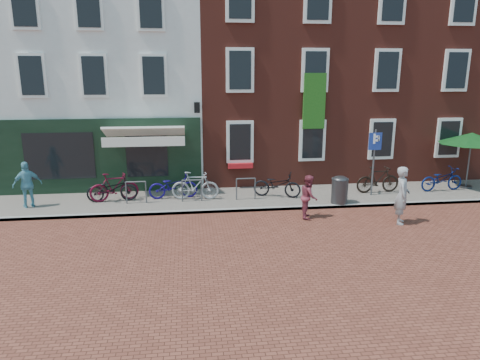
{
  "coord_description": "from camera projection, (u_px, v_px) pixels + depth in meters",
  "views": [
    {
      "loc": [
        -1.65,
        -14.18,
        4.68
      ],
      "look_at": [
        0.15,
        0.17,
        1.11
      ],
      "focal_mm": 32.34,
      "sensor_mm": 36.0,
      "label": 1
    }
  ],
  "objects": [
    {
      "name": "building_stucco",
      "position": [
        112.0,
        77.0,
        20.04
      ],
      "size": [
        8.0,
        8.0,
        9.0
      ],
      "primitive_type": "cube",
      "color": "silver",
      "rests_on": "ground"
    },
    {
      "name": "bicycle_3",
      "position": [
        195.0,
        186.0,
        16.04
      ],
      "size": [
        1.8,
        0.68,
        1.06
      ],
      "primitive_type": "imported",
      "rotation": [
        0.0,
        0.0,
        1.47
      ],
      "color": "gray",
      "rests_on": "sidewalk"
    },
    {
      "name": "litter_bin",
      "position": [
        340.0,
        188.0,
        15.57
      ],
      "size": [
        0.59,
        0.59,
        1.08
      ],
      "color": "#38373A",
      "rests_on": "sidewalk"
    },
    {
      "name": "parasol",
      "position": [
        472.0,
        136.0,
        17.33
      ],
      "size": [
        2.56,
        2.56,
        2.38
      ],
      "color": "#4C4C4F",
      "rests_on": "sidewalk"
    },
    {
      "name": "woman",
      "position": [
        402.0,
        195.0,
        13.68
      ],
      "size": [
        0.68,
        0.8,
        1.85
      ],
      "primitive_type": "imported",
      "rotation": [
        0.0,
        0.0,
        1.15
      ],
      "color": "gray",
      "rests_on": "ground"
    },
    {
      "name": "parking_sign",
      "position": [
        374.0,
        152.0,
        16.35
      ],
      "size": [
        0.5,
        0.07,
        2.54
      ],
      "color": "#4C4C4F",
      "rests_on": "sidewalk"
    },
    {
      "name": "boy",
      "position": [
        309.0,
        197.0,
        14.28
      ],
      "size": [
        0.71,
        0.82,
        1.45
      ],
      "primitive_type": "imported",
      "rotation": [
        0.0,
        0.0,
        1.32
      ],
      "color": "brown",
      "rests_on": "ground"
    },
    {
      "name": "ground",
      "position": [
        236.0,
        212.0,
        14.98
      ],
      "size": [
        80.0,
        80.0,
        0.0
      ],
      "primitive_type": "plane",
      "color": "brown"
    },
    {
      "name": "bicycle_2",
      "position": [
        173.0,
        186.0,
        16.22
      ],
      "size": [
        1.86,
        0.77,
        0.95
      ],
      "primitive_type": "imported",
      "rotation": [
        0.0,
        0.0,
        1.65
      ],
      "color": "#160965",
      "rests_on": "sidewalk"
    },
    {
      "name": "bicycle_6",
      "position": [
        442.0,
        179.0,
        17.26
      ],
      "size": [
        1.86,
        0.8,
        0.95
      ],
      "primitive_type": "imported",
      "rotation": [
        0.0,
        0.0,
        1.66
      ],
      "color": "#07164A",
      "rests_on": "sidewalk"
    },
    {
      "name": "bicycle_0",
      "position": [
        112.0,
        189.0,
        15.81
      ],
      "size": [
        1.84,
        0.72,
        0.95
      ],
      "primitive_type": "imported",
      "rotation": [
        0.0,
        0.0,
        1.62
      ],
      "color": "black",
      "rests_on": "sidewalk"
    },
    {
      "name": "bicycle_1",
      "position": [
        114.0,
        187.0,
        15.85
      ],
      "size": [
        1.82,
        0.86,
        1.06
      ],
      "primitive_type": "imported",
      "rotation": [
        0.0,
        0.0,
        1.78
      ],
      "color": "#54091D",
      "rests_on": "sidewalk"
    },
    {
      "name": "building_brick_right",
      "position": [
        379.0,
        67.0,
        21.49
      ],
      "size": [
        6.0,
        8.0,
        10.0
      ],
      "primitive_type": "cube",
      "color": "maroon",
      "rests_on": "ground"
    },
    {
      "name": "sidewalk",
      "position": [
        258.0,
        198.0,
        16.53
      ],
      "size": [
        24.0,
        3.0,
        0.1
      ],
      "primitive_type": "cube",
      "color": "slate",
      "rests_on": "ground"
    },
    {
      "name": "cafe_person",
      "position": [
        27.0,
        185.0,
        15.06
      ],
      "size": [
        1.03,
        0.8,
        1.63
      ],
      "primitive_type": "imported",
      "rotation": [
        0.0,
        0.0,
        3.63
      ],
      "color": "#5DA3B5",
      "rests_on": "sidewalk"
    },
    {
      "name": "building_brick_mid",
      "position": [
        260.0,
        67.0,
        20.76
      ],
      "size": [
        6.0,
        8.0,
        10.0
      ],
      "primitive_type": "cube",
      "color": "maroon",
      "rests_on": "ground"
    },
    {
      "name": "bicycle_5",
      "position": [
        378.0,
        180.0,
        16.97
      ],
      "size": [
        1.78,
        0.57,
        1.06
      ],
      "primitive_type": "imported",
      "rotation": [
        0.0,
        0.0,
        1.61
      ],
      "color": "black",
      "rests_on": "sidewalk"
    },
    {
      "name": "bicycle_4",
      "position": [
        277.0,
        185.0,
        16.39
      ],
      "size": [
        1.92,
        1.23,
        0.95
      ],
      "primitive_type": "imported",
      "rotation": [
        0.0,
        0.0,
        1.21
      ],
      "color": "black",
      "rests_on": "sidewalk"
    }
  ]
}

